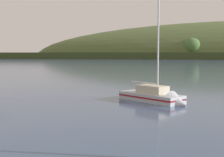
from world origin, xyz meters
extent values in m
cube|color=#35401E|center=(15.86, 219.07, 2.10)|extent=(422.47, 64.58, 4.19)
sphere|color=#476B38|center=(14.36, 209.50, 8.05)|extent=(11.03, 11.03, 11.03)
cube|color=#ADB2BC|center=(4.99, 31.49, 0.10)|extent=(5.62, 4.87, 1.11)
cone|color=#ADB2BC|center=(7.22, 29.85, 0.10)|extent=(2.23, 2.34, 1.88)
cube|color=maroon|center=(4.99, 31.49, 0.36)|extent=(5.63, 4.89, 0.13)
cube|color=#BCB299|center=(5.10, 31.41, 0.98)|extent=(2.80, 2.55, 0.65)
cylinder|color=silver|center=(5.55, 31.08, 4.68)|extent=(0.14, 0.14, 8.06)
cylinder|color=silver|center=(4.38, 31.95, 1.45)|extent=(2.40, 1.82, 0.11)
camera|label=1|loc=(7.29, 6.62, 3.92)|focal=49.31mm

